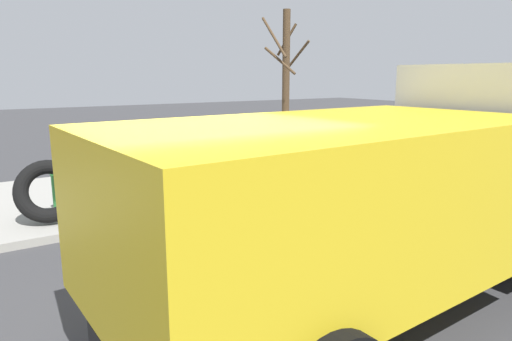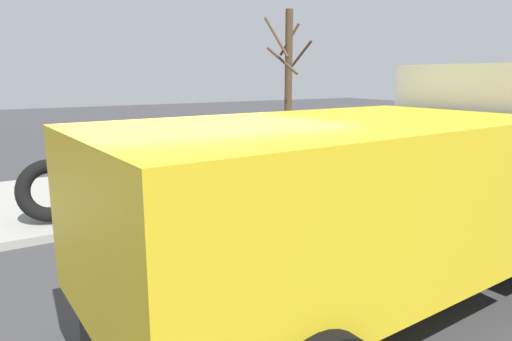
% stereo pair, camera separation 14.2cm
% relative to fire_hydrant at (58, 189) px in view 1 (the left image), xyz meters
% --- Properties ---
extents(ground_plane, '(80.00, 80.00, 0.00)m').
position_rel_fire_hydrant_xyz_m(ground_plane, '(0.49, -5.35, -0.64)').
color(ground_plane, '#38383A').
extents(sidewalk_curb, '(36.00, 5.00, 0.15)m').
position_rel_fire_hydrant_xyz_m(sidewalk_curb, '(0.49, 1.15, -0.57)').
color(sidewalk_curb, '#99968E').
rests_on(sidewalk_curb, ground).
extents(fire_hydrant, '(0.25, 0.56, 0.92)m').
position_rel_fire_hydrant_xyz_m(fire_hydrant, '(0.00, 0.00, 0.00)').
color(fire_hydrant, '#2D8438').
rests_on(fire_hydrant, sidewalk_curb).
extents(loose_tire, '(1.28, 0.88, 1.20)m').
position_rel_fire_hydrant_xyz_m(loose_tire, '(-0.26, -0.55, 0.11)').
color(loose_tire, black).
rests_on(loose_tire, sidewalk_curb).
extents(dump_truck_yellow, '(7.10, 3.04, 3.00)m').
position_rel_fire_hydrant_xyz_m(dump_truck_yellow, '(2.92, -6.04, 0.97)').
color(dump_truck_yellow, gold).
rests_on(dump_truck_yellow, ground).
extents(bare_tree, '(1.09, 1.08, 4.29)m').
position_rel_fire_hydrant_xyz_m(bare_tree, '(5.54, -0.10, 1.78)').
color(bare_tree, '#4C3823').
rests_on(bare_tree, sidewalk_curb).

